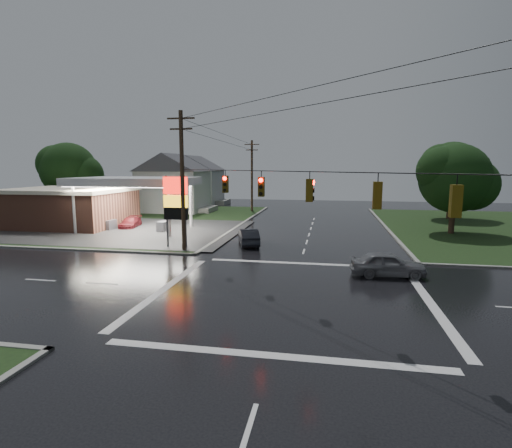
% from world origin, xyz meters
% --- Properties ---
extents(ground, '(120.00, 120.00, 0.00)m').
position_xyz_m(ground, '(0.00, 0.00, 0.00)').
color(ground, black).
rests_on(ground, ground).
extents(grass_nw, '(36.00, 36.00, 0.08)m').
position_xyz_m(grass_nw, '(-26.00, 26.00, 0.04)').
color(grass_nw, black).
rests_on(grass_nw, ground).
extents(gas_station, '(26.20, 18.00, 5.60)m').
position_xyz_m(gas_station, '(-25.68, 19.70, 2.55)').
color(gas_station, '#2D2D2D').
rests_on(gas_station, ground).
extents(pylon_sign, '(2.00, 0.35, 6.00)m').
position_xyz_m(pylon_sign, '(-10.50, 10.50, 4.01)').
color(pylon_sign, '#59595E').
rests_on(pylon_sign, ground).
extents(utility_pole_nw, '(2.20, 0.32, 11.00)m').
position_xyz_m(utility_pole_nw, '(-9.50, 9.50, 5.72)').
color(utility_pole_nw, '#382619').
rests_on(utility_pole_nw, ground).
extents(utility_pole_n, '(2.20, 0.32, 10.50)m').
position_xyz_m(utility_pole_n, '(-9.50, 38.00, 5.47)').
color(utility_pole_n, '#382619').
rests_on(utility_pole_n, ground).
extents(traffic_signals, '(26.87, 26.87, 1.47)m').
position_xyz_m(traffic_signals, '(0.02, -0.02, 6.48)').
color(traffic_signals, black).
rests_on(traffic_signals, ground).
extents(house_near, '(11.05, 8.48, 8.60)m').
position_xyz_m(house_near, '(-20.95, 36.00, 4.41)').
color(house_near, silver).
rests_on(house_near, ground).
extents(house_far, '(11.05, 8.48, 8.60)m').
position_xyz_m(house_far, '(-21.95, 48.00, 4.41)').
color(house_far, silver).
rests_on(house_far, ground).
extents(tree_nw_behind, '(8.93, 7.60, 10.00)m').
position_xyz_m(tree_nw_behind, '(-33.84, 29.99, 6.18)').
color(tree_nw_behind, black).
rests_on(tree_nw_behind, ground).
extents(tree_ne_near, '(7.99, 6.80, 8.98)m').
position_xyz_m(tree_ne_near, '(14.14, 21.99, 5.56)').
color(tree_ne_near, black).
rests_on(tree_ne_near, ground).
extents(tree_ne_far, '(8.46, 7.20, 9.80)m').
position_xyz_m(tree_ne_far, '(17.15, 33.99, 6.18)').
color(tree_ne_far, black).
rests_on(tree_ne_far, ground).
extents(car_north, '(2.77, 4.62, 1.44)m').
position_xyz_m(car_north, '(-4.88, 12.79, 0.72)').
color(car_north, black).
rests_on(car_north, ground).
extents(car_crossing, '(4.61, 2.09, 1.54)m').
position_xyz_m(car_crossing, '(5.56, 4.64, 0.77)').
color(car_crossing, slate).
rests_on(car_crossing, ground).
extents(car_pump, '(2.31, 4.31, 1.19)m').
position_xyz_m(car_pump, '(-19.69, 20.00, 0.59)').
color(car_pump, maroon).
rests_on(car_pump, ground).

